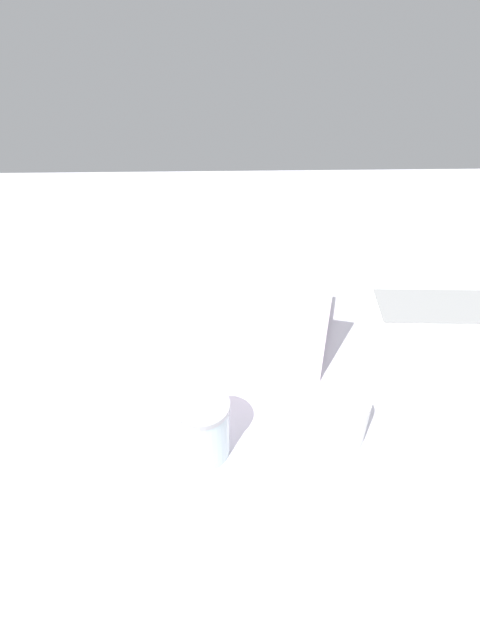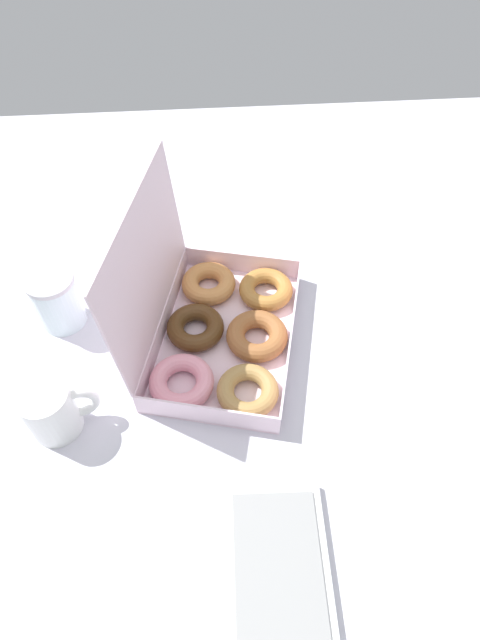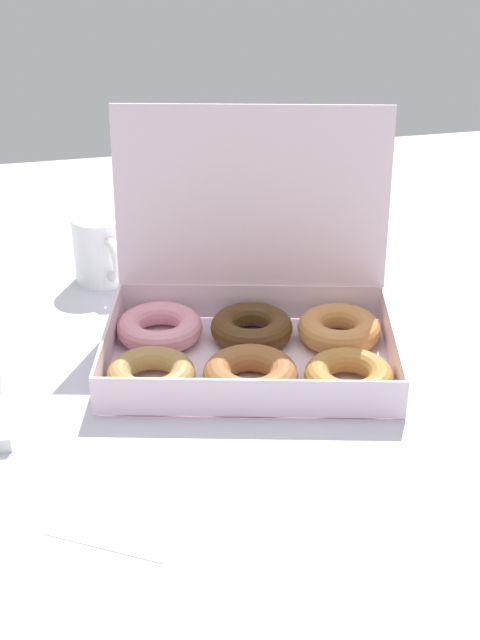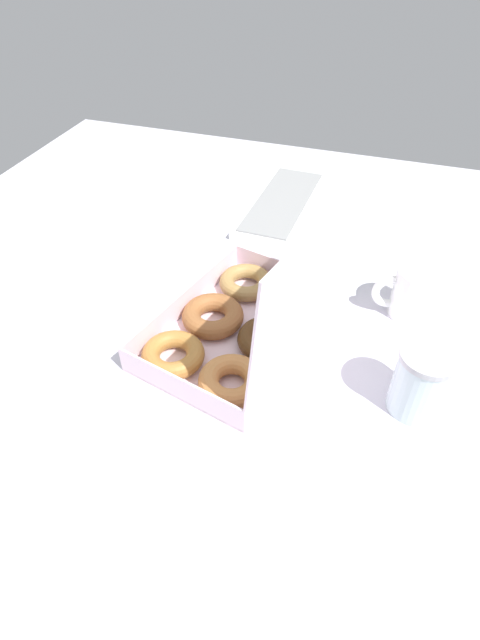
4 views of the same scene
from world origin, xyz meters
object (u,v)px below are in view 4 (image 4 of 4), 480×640
(coffee_mug, at_px, (413,292))
(donut_box, at_px, (246,324))
(keyboard, at_px, (282,204))
(glass_jar, at_px, (421,381))

(coffee_mug, bearing_deg, donut_box, -59.27)
(keyboard, relative_size, glass_jar, 3.24)
(donut_box, bearing_deg, coffee_mug, 120.73)
(keyboard, bearing_deg, glass_jar, 32.92)
(donut_box, distance_m, glass_jar, 0.32)
(coffee_mug, relative_size, glass_jar, 1.02)
(donut_box, relative_size, glass_jar, 3.53)
(donut_box, xyz_separation_m, coffee_mug, (-0.17, 0.29, 0.02))
(donut_box, distance_m, coffee_mug, 0.33)
(donut_box, height_order, glass_jar, donut_box)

